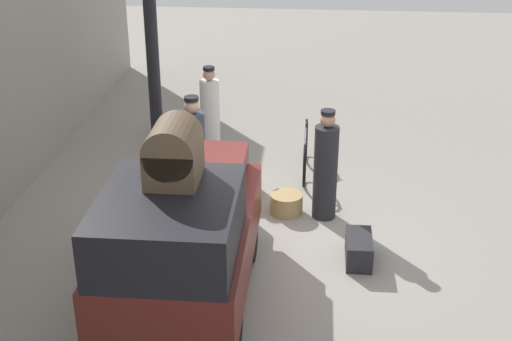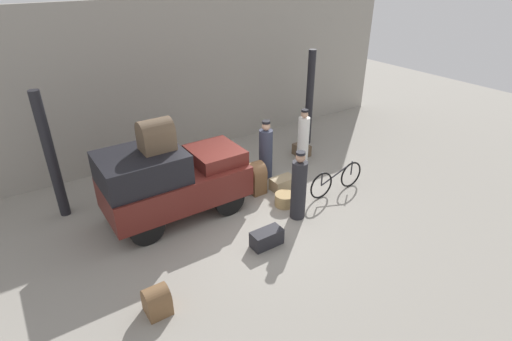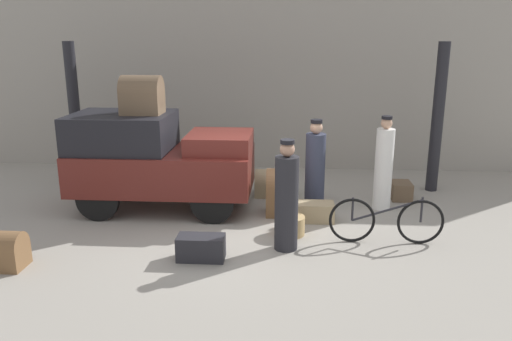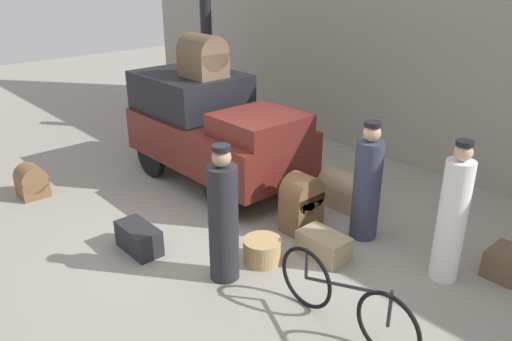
{
  "view_description": "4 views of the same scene",
  "coord_description": "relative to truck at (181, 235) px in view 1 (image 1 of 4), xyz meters",
  "views": [
    {
      "loc": [
        -8.7,
        -0.59,
        5.11
      ],
      "look_at": [
        0.2,
        0.2,
        0.95
      ],
      "focal_mm": 50.0,
      "sensor_mm": 36.0,
      "label": 1
    },
    {
      "loc": [
        -4.44,
        -6.69,
        5.35
      ],
      "look_at": [
        0.2,
        0.2,
        0.95
      ],
      "focal_mm": 28.0,
      "sensor_mm": 36.0,
      "label": 2
    },
    {
      "loc": [
        0.75,
        -7.76,
        3.11
      ],
      "look_at": [
        0.2,
        0.2,
        0.95
      ],
      "focal_mm": 35.0,
      "sensor_mm": 36.0,
      "label": 3
    },
    {
      "loc": [
        4.72,
        -3.86,
        3.51
      ],
      "look_at": [
        0.2,
        0.2,
        0.95
      ],
      "focal_mm": 35.0,
      "sensor_mm": 36.0,
      "label": 4
    }
  ],
  "objects": [
    {
      "name": "canopy_pillar_right",
      "position": [
        5.37,
        1.5,
        0.54
      ],
      "size": [
        0.23,
        0.23,
        3.01
      ],
      "color": "black",
      "rests_on": "ground"
    },
    {
      "name": "wicker_basket",
      "position": [
        2.44,
        -1.11,
        -0.81
      ],
      "size": [
        0.49,
        0.49,
        0.31
      ],
      "color": "tan",
      "rests_on": "ground"
    },
    {
      "name": "porter_with_bicycle",
      "position": [
        4.14,
        0.28,
        -0.16
      ],
      "size": [
        0.33,
        0.33,
        1.73
      ],
      "color": "white",
      "rests_on": "ground"
    },
    {
      "name": "suitcase_black_upright",
      "position": [
        1.17,
        -2.13,
        -0.79
      ],
      "size": [
        0.68,
        0.34,
        0.36
      ],
      "color": "#232328",
      "rests_on": "ground"
    },
    {
      "name": "conductor_in_dark_uniform",
      "position": [
        2.9,
        0.36,
        -0.22
      ],
      "size": [
        0.37,
        0.37,
        1.64
      ],
      "color": "#33384C",
      "rests_on": "ground"
    },
    {
      "name": "suitcase_tan_flat",
      "position": [
        2.88,
        -0.46,
        -0.8
      ],
      "size": [
        0.64,
        0.39,
        0.32
      ],
      "color": "#9E8966",
      "rests_on": "ground"
    },
    {
      "name": "suitcase_small_leather",
      "position": [
        2.21,
        -0.16,
        -0.54
      ],
      "size": [
        0.39,
        0.52,
        0.84
      ],
      "color": "brown",
      "rests_on": "ground"
    },
    {
      "name": "trunk_barrel_dark",
      "position": [
        2.11,
        0.92,
        -0.73
      ],
      "size": [
        0.74,
        0.49,
        0.53
      ],
      "color": "#9E8966",
      "rests_on": "ground"
    },
    {
      "name": "ground_plane",
      "position": [
        1.67,
        -0.9,
        -0.97
      ],
      "size": [
        30.0,
        30.0,
        0.0
      ],
      "primitive_type": "plane",
      "color": "gray"
    },
    {
      "name": "truck",
      "position": [
        0.0,
        0.0,
        0.0
      ],
      "size": [
        3.22,
        1.58,
        1.77
      ],
      "color": "black",
      "rests_on": "ground"
    },
    {
      "name": "porter_lifting_near_truck",
      "position": [
        2.38,
        -1.67,
        -0.19
      ],
      "size": [
        0.35,
        0.35,
        1.68
      ],
      "color": "#232328",
      "rests_on": "ground"
    },
    {
      "name": "trunk_on_truck_roof",
      "position": [
        -0.2,
        0.0,
        1.12
      ],
      "size": [
        0.69,
        0.55,
        0.68
      ],
      "color": "brown",
      "rests_on": "truck"
    },
    {
      "name": "bicycle",
      "position": [
        3.92,
        -1.35,
        -0.6
      ],
      "size": [
        1.75,
        0.04,
        0.76
      ],
      "color": "black",
      "rests_on": "ground"
    },
    {
      "name": "trunk_umber_medium",
      "position": [
        4.61,
        0.86,
        -0.8
      ],
      "size": [
        0.39,
        0.49,
        0.34
      ],
      "color": "brown",
      "rests_on": "ground"
    }
  ]
}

